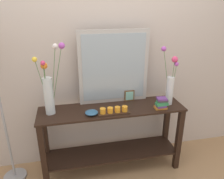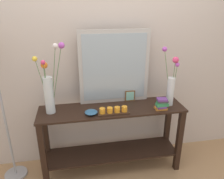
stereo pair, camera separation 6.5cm
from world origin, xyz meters
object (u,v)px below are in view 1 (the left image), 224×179
at_px(vase_right, 170,84).
at_px(candle_tray, 114,111).
at_px(console_table, 112,132).
at_px(picture_frame_small, 129,96).
at_px(decorative_bowl, 92,112).
at_px(mirror_leaning, 114,67).
at_px(book_stack, 161,103).
at_px(tall_vase_left, 49,89).

bearing_deg(vase_right, candle_tray, -171.39).
relative_size(console_table, picture_frame_small, 12.40).
bearing_deg(console_table, decorative_bowl, -157.46).
distance_m(candle_tray, decorative_bowl, 0.22).
distance_m(vase_right, candle_tray, 0.66).
xyz_separation_m(mirror_leaning, decorative_bowl, (-0.28, -0.26, -0.37)).
distance_m(mirror_leaning, book_stack, 0.62).
xyz_separation_m(console_table, decorative_bowl, (-0.23, -0.09, 0.32)).
height_order(vase_right, candle_tray, vase_right).
bearing_deg(decorative_bowl, book_stack, -1.47).
xyz_separation_m(picture_frame_small, book_stack, (0.27, -0.26, -0.00)).
height_order(candle_tray, picture_frame_small, picture_frame_small).
bearing_deg(book_stack, tall_vase_left, 173.43).
bearing_deg(decorative_bowl, console_table, 22.54).
bearing_deg(console_table, picture_frame_small, 32.02).
height_order(console_table, book_stack, book_stack).
bearing_deg(vase_right, tall_vase_left, 178.38).
xyz_separation_m(console_table, candle_tray, (-0.01, -0.11, 0.32)).
xyz_separation_m(picture_frame_small, decorative_bowl, (-0.45, -0.24, -0.04)).
bearing_deg(mirror_leaning, decorative_bowl, -137.48).
bearing_deg(vase_right, console_table, 178.22).
height_order(mirror_leaning, tall_vase_left, mirror_leaning).
distance_m(tall_vase_left, decorative_bowl, 0.46).
bearing_deg(picture_frame_small, book_stack, -43.58).
distance_m(console_table, picture_frame_small, 0.45).
xyz_separation_m(candle_tray, picture_frame_small, (0.23, 0.26, 0.03)).
distance_m(candle_tray, picture_frame_small, 0.35).
xyz_separation_m(vase_right, decorative_bowl, (-0.85, -0.07, -0.20)).
xyz_separation_m(tall_vase_left, vase_right, (1.23, -0.03, -0.03)).
bearing_deg(picture_frame_small, mirror_leaning, 172.70).
relative_size(tall_vase_left, picture_frame_small, 5.82).
height_order(picture_frame_small, book_stack, same).
xyz_separation_m(console_table, tall_vase_left, (-0.61, 0.02, 0.55)).
relative_size(vase_right, picture_frame_small, 5.02).
height_order(console_table, candle_tray, candle_tray).
bearing_deg(mirror_leaning, console_table, -108.92).
bearing_deg(book_stack, candle_tray, -179.78).
bearing_deg(vase_right, picture_frame_small, 157.50).
bearing_deg(picture_frame_small, console_table, -147.98).
distance_m(candle_tray, book_stack, 0.50).
bearing_deg(mirror_leaning, candle_tray, -102.59).
distance_m(tall_vase_left, vase_right, 1.23).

